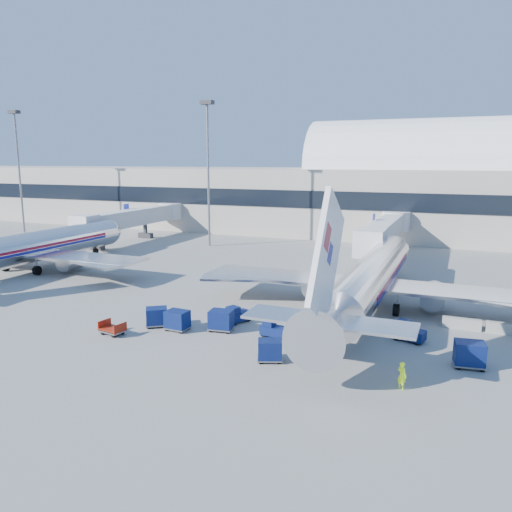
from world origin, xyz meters
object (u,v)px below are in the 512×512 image
at_px(jetbridge_mid, 137,217).
at_px(tug_lead, 273,329).
at_px(airliner_main, 370,279).
at_px(cart_train_c, 157,317).
at_px(jetbridge_near, 386,230).
at_px(cart_solo_far, 470,354).
at_px(barrier_mid, 507,329).
at_px(tug_left, 237,315).
at_px(airliner_mid, 26,248).
at_px(cart_solo_near, 270,350).
at_px(cart_train_a, 221,320).
at_px(barrier_near, 462,324).
at_px(mast_west, 208,152).
at_px(tug_right, 408,332).
at_px(mast_far_west, 18,154).
at_px(cart_train_b, 177,320).
at_px(cart_open_red, 113,330).
at_px(ramp_worker, 402,376).

bearing_deg(jetbridge_mid, tug_lead, -43.18).
height_order(airliner_main, cart_train_c, airliner_main).
xyz_separation_m(jetbridge_near, cart_solo_far, (10.92, -36.93, -2.99)).
height_order(barrier_mid, tug_left, tug_left).
xyz_separation_m(airliner_mid, cart_solo_near, (37.91, -14.78, -2.12)).
height_order(jetbridge_near, tug_left, jetbridge_near).
bearing_deg(cart_train_a, barrier_near, 16.51).
distance_m(mast_west, cart_solo_far, 54.59).
xyz_separation_m(tug_right, tug_left, (-13.90, -1.09, -0.02)).
height_order(airliner_main, jetbridge_mid, airliner_main).
height_order(mast_far_west, tug_lead, mast_far_west).
height_order(jetbridge_mid, cart_train_b, jetbridge_mid).
relative_size(airliner_main, barrier_mid, 12.42).
xyz_separation_m(mast_far_west, cart_open_red, (52.49, -40.03, -14.42)).
xyz_separation_m(cart_train_b, cart_solo_near, (9.21, -3.06, -0.07)).
height_order(cart_solo_near, cart_open_red, cart_solo_near).
xyz_separation_m(airliner_main, cart_open_red, (-17.51, -14.54, -2.56)).
relative_size(mast_west, cart_train_c, 9.99).
bearing_deg(cart_train_a, airliner_main, 39.02).
bearing_deg(cart_train_b, jetbridge_mid, 132.83).
height_order(mast_west, tug_left, mast_west).
distance_m(jetbridge_mid, barrier_near, 59.90).
relative_size(jetbridge_mid, cart_open_red, 12.93).
xyz_separation_m(mast_far_west, cart_solo_far, (78.52, -36.12, -13.85)).
distance_m(barrier_near, tug_left, 18.54).
bearing_deg(ramp_worker, tug_lead, 9.83).
xyz_separation_m(cart_train_a, cart_open_red, (-7.54, -4.08, -0.54)).
relative_size(cart_train_b, cart_train_c, 0.86).
relative_size(mast_west, tug_right, 8.81).
height_order(jetbridge_near, mast_west, mast_west).
relative_size(barrier_mid, cart_train_c, 1.33).
bearing_deg(mast_far_west, cart_solo_near, -31.42).
relative_size(mast_west, barrier_mid, 7.53).
bearing_deg(jetbridge_mid, airliner_mid, -84.78).
xyz_separation_m(mast_far_west, tug_lead, (64.43, -35.63, -14.16)).
distance_m(barrier_mid, ramp_worker, 14.72).
bearing_deg(cart_solo_far, barrier_near, 85.30).
bearing_deg(mast_west, airliner_mid, -115.21).
bearing_deg(cart_train_b, jetbridge_near, 77.55).
height_order(tug_right, cart_train_b, cart_train_b).
relative_size(tug_lead, tug_right, 0.87).
bearing_deg(barrier_mid, jetbridge_near, 115.44).
relative_size(cart_train_a, cart_solo_near, 1.01).
xyz_separation_m(tug_lead, cart_train_b, (-7.72, -1.58, 0.24)).
relative_size(cart_solo_near, cart_open_red, 0.97).
bearing_deg(barrier_near, cart_train_c, -158.87).
height_order(cart_train_a, cart_solo_far, cart_solo_far).
xyz_separation_m(barrier_mid, tug_right, (-7.08, -4.49, 0.24)).
xyz_separation_m(airliner_mid, cart_solo_far, (50.52, -10.62, -1.99)).
distance_m(jetbridge_mid, cart_solo_near, 57.64).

